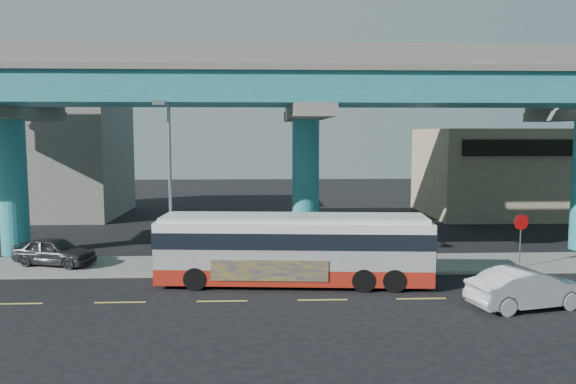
{
  "coord_description": "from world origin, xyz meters",
  "views": [
    {
      "loc": [
        -2.31,
        -22.05,
        6.6
      ],
      "look_at": [
        -1.2,
        4.0,
        3.9
      ],
      "focal_mm": 35.0,
      "sensor_mm": 36.0,
      "label": 1
    }
  ],
  "objects_px": {
    "stop_sign": "(521,229)",
    "parked_car": "(55,251)",
    "street_lamp": "(168,162)",
    "transit_bus": "(294,247)",
    "sedan": "(528,288)"
  },
  "relations": [
    {
      "from": "transit_bus",
      "to": "stop_sign",
      "type": "bearing_deg",
      "value": 15.01
    },
    {
      "from": "street_lamp",
      "to": "stop_sign",
      "type": "xyz_separation_m",
      "value": [
        16.74,
        0.75,
        -3.3
      ]
    },
    {
      "from": "transit_bus",
      "to": "sedan",
      "type": "distance_m",
      "value": 9.54
    },
    {
      "from": "transit_bus",
      "to": "stop_sign",
      "type": "height_order",
      "value": "transit_bus"
    },
    {
      "from": "sedan",
      "to": "street_lamp",
      "type": "bearing_deg",
      "value": 57.72
    },
    {
      "from": "transit_bus",
      "to": "street_lamp",
      "type": "distance_m",
      "value": 6.85
    },
    {
      "from": "street_lamp",
      "to": "parked_car",
      "type": "bearing_deg",
      "value": 159.86
    },
    {
      "from": "sedan",
      "to": "street_lamp",
      "type": "xyz_separation_m",
      "value": [
        -14.37,
        5.06,
        4.57
      ]
    },
    {
      "from": "parked_car",
      "to": "street_lamp",
      "type": "height_order",
      "value": "street_lamp"
    },
    {
      "from": "transit_bus",
      "to": "parked_car",
      "type": "bearing_deg",
      "value": 167.88
    },
    {
      "from": "stop_sign",
      "to": "parked_car",
      "type": "bearing_deg",
      "value": -169.8
    },
    {
      "from": "sedan",
      "to": "stop_sign",
      "type": "relative_size",
      "value": 1.87
    },
    {
      "from": "stop_sign",
      "to": "sedan",
      "type": "bearing_deg",
      "value": -98.32
    },
    {
      "from": "street_lamp",
      "to": "transit_bus",
      "type": "bearing_deg",
      "value": -12.9
    },
    {
      "from": "transit_bus",
      "to": "sedan",
      "type": "bearing_deg",
      "value": -18.78
    }
  ]
}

